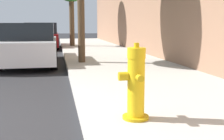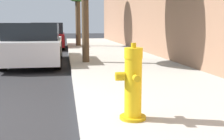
# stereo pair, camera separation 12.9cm
# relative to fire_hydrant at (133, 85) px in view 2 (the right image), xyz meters

# --- Properties ---
(sidewalk_slab) EXTENTS (3.09, 40.00, 0.15)m
(sidewalk_slab) POSITION_rel_fire_hydrant_xyz_m (0.92, 0.21, -0.49)
(sidewalk_slab) COLOR #B7B2A8
(sidewalk_slab) RESTS_ON ground_plane
(fire_hydrant) EXTENTS (0.36, 0.38, 0.90)m
(fire_hydrant) POSITION_rel_fire_hydrant_xyz_m (0.00, 0.00, 0.00)
(fire_hydrant) COLOR #C39C11
(fire_hydrant) RESTS_ON sidewalk_slab
(parked_car_near) EXTENTS (1.70, 4.16, 1.30)m
(parked_car_near) POSITION_rel_fire_hydrant_xyz_m (-1.73, 6.16, 0.07)
(parked_car_near) COLOR silver
(parked_car_near) RESTS_ON ground_plane
(parked_car_mid) EXTENTS (1.71, 3.85, 1.36)m
(parked_car_mid) POSITION_rel_fire_hydrant_xyz_m (-1.62, 12.37, 0.09)
(parked_car_mid) COLOR maroon
(parked_car_mid) RESTS_ON ground_plane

